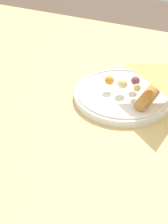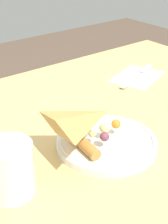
{
  "view_description": "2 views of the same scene",
  "coord_description": "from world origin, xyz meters",
  "px_view_note": "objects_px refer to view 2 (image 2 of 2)",
  "views": [
    {
      "loc": [
        0.27,
        -0.59,
        1.17
      ],
      "look_at": [
        0.04,
        -0.07,
        0.75
      ],
      "focal_mm": 55.0,
      "sensor_mm": 36.0,
      "label": 1
    },
    {
      "loc": [
        0.5,
        0.49,
        1.16
      ],
      "look_at": [
        0.07,
        -0.05,
        0.78
      ],
      "focal_mm": 55.0,
      "sensor_mm": 36.0,
      "label": 2
    }
  ],
  "objects_px": {
    "dining_table": "(120,160)",
    "butter_knife": "(139,74)",
    "milk_glass": "(10,170)",
    "napkin_folded": "(137,77)",
    "plate_pizza": "(106,141)"
  },
  "relations": [
    {
      "from": "dining_table",
      "to": "milk_glass",
      "type": "bearing_deg",
      "value": 7.16
    },
    {
      "from": "dining_table",
      "to": "milk_glass",
      "type": "distance_m",
      "value": 0.34
    },
    {
      "from": "dining_table",
      "to": "napkin_folded",
      "type": "bearing_deg",
      "value": -142.27
    },
    {
      "from": "dining_table",
      "to": "butter_knife",
      "type": "distance_m",
      "value": 0.34
    },
    {
      "from": "napkin_folded",
      "to": "milk_glass",
      "type": "bearing_deg",
      "value": 22.44
    },
    {
      "from": "napkin_folded",
      "to": "butter_knife",
      "type": "height_order",
      "value": "butter_knife"
    },
    {
      "from": "milk_glass",
      "to": "napkin_folded",
      "type": "bearing_deg",
      "value": -157.56
    },
    {
      "from": "plate_pizza",
      "to": "milk_glass",
      "type": "distance_m",
      "value": 0.23
    },
    {
      "from": "napkin_folded",
      "to": "dining_table",
      "type": "bearing_deg",
      "value": 37.73
    },
    {
      "from": "dining_table",
      "to": "butter_knife",
      "type": "relative_size",
      "value": 5.55
    },
    {
      "from": "dining_table",
      "to": "butter_knife",
      "type": "bearing_deg",
      "value": -142.89
    },
    {
      "from": "milk_glass",
      "to": "plate_pizza",
      "type": "bearing_deg",
      "value": -179.25
    },
    {
      "from": "dining_table",
      "to": "milk_glass",
      "type": "relative_size",
      "value": 11.52
    },
    {
      "from": "dining_table",
      "to": "napkin_folded",
      "type": "relative_size",
      "value": 5.87
    },
    {
      "from": "plate_pizza",
      "to": "butter_knife",
      "type": "relative_size",
      "value": 1.06
    }
  ]
}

